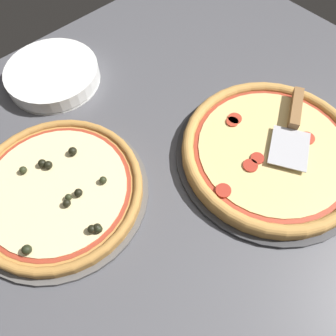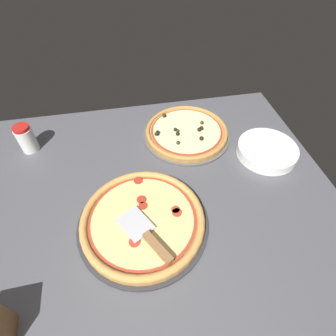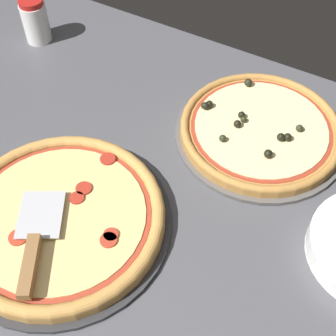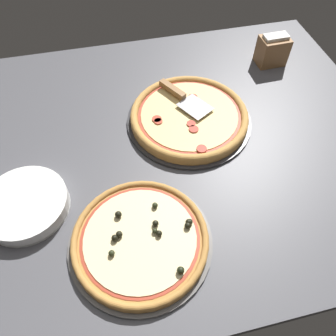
{
  "view_description": "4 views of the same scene",
  "coord_description": "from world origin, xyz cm",
  "px_view_note": "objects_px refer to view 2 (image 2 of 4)",
  "views": [
    {
      "loc": [
        -16.45,
        36.76,
        62.26
      ],
      "look_at": [
        9.55,
        12.88,
        3.0
      ],
      "focal_mm": 35.0,
      "sensor_mm": 36.0,
      "label": 1
    },
    {
      "loc": [
        -2.78,
        -51.48,
        75.72
      ],
      "look_at": [
        9.55,
        12.88,
        3.0
      ],
      "focal_mm": 28.0,
      "sensor_mm": 36.0,
      "label": 2
    },
    {
      "loc": [
        38.63,
        -38.53,
        76.85
      ],
      "look_at": [
        9.55,
        12.88,
        3.0
      ],
      "focal_mm": 50.0,
      "sensor_mm": 36.0,
      "label": 3
    },
    {
      "loc": [
        22.68,
        68.93,
        80.63
      ],
      "look_at": [
        9.55,
        12.88,
        3.0
      ],
      "focal_mm": 35.0,
      "sensor_mm": 36.0,
      "label": 4
    }
  ],
  "objects_px": {
    "pizza_front": "(143,220)",
    "plate_stack": "(267,151)",
    "serving_spatula": "(151,240)",
    "parmesan_shaker": "(26,138)",
    "pizza_back": "(187,131)"
  },
  "relations": [
    {
      "from": "plate_stack",
      "to": "pizza_back",
      "type": "bearing_deg",
      "value": 149.08
    },
    {
      "from": "pizza_back",
      "to": "serving_spatula",
      "type": "distance_m",
      "value": 0.54
    },
    {
      "from": "pizza_front",
      "to": "pizza_back",
      "type": "relative_size",
      "value": 1.12
    },
    {
      "from": "plate_stack",
      "to": "parmesan_shaker",
      "type": "bearing_deg",
      "value": 167.27
    },
    {
      "from": "pizza_front",
      "to": "plate_stack",
      "type": "bearing_deg",
      "value": 23.02
    },
    {
      "from": "pizza_front",
      "to": "plate_stack",
      "type": "xyz_separation_m",
      "value": [
        0.53,
        0.23,
        -0.01
      ]
    },
    {
      "from": "pizza_front",
      "to": "plate_stack",
      "type": "relative_size",
      "value": 1.68
    },
    {
      "from": "serving_spatula",
      "to": "plate_stack",
      "type": "distance_m",
      "value": 0.6
    },
    {
      "from": "pizza_back",
      "to": "serving_spatula",
      "type": "relative_size",
      "value": 1.65
    },
    {
      "from": "plate_stack",
      "to": "parmesan_shaker",
      "type": "xyz_separation_m",
      "value": [
        -0.94,
        0.21,
        0.04
      ]
    },
    {
      "from": "serving_spatula",
      "to": "parmesan_shaker",
      "type": "distance_m",
      "value": 0.68
    },
    {
      "from": "pizza_front",
      "to": "pizza_back",
      "type": "xyz_separation_m",
      "value": [
        0.24,
        0.4,
        -0.0
      ]
    },
    {
      "from": "pizza_back",
      "to": "serving_spatula",
      "type": "height_order",
      "value": "serving_spatula"
    },
    {
      "from": "pizza_front",
      "to": "parmesan_shaker",
      "type": "relative_size",
      "value": 3.38
    },
    {
      "from": "pizza_back",
      "to": "plate_stack",
      "type": "height_order",
      "value": "pizza_back"
    }
  ]
}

